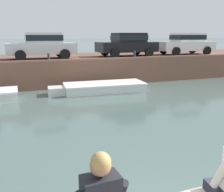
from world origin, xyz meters
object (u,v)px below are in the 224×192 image
object	(u,v)px
mooring_bollard_mid	(49,57)
boat_moored_central_white	(101,88)
car_left_inner_silver	(42,45)
car_right_inner_white	(186,43)
car_centre_black	(127,43)
mooring_bollard_east	(135,54)

from	to	relation	value
mooring_bollard_mid	boat_moored_central_white	bearing A→B (deg)	-36.03
car_left_inner_silver	car_right_inner_white	distance (m)	10.21
car_centre_black	mooring_bollard_east	distance (m)	1.60
boat_moored_central_white	car_left_inner_silver	distance (m)	4.71
boat_moored_central_white	mooring_bollard_mid	world-z (taller)	mooring_bollard_mid
car_left_inner_silver	mooring_bollard_east	size ratio (longest dim) A/B	9.10
car_left_inner_silver	car_centre_black	bearing A→B (deg)	-0.00
car_left_inner_silver	car_centre_black	distance (m)	5.54
car_left_inner_silver	car_right_inner_white	xyz separation A→B (m)	(10.21, -0.00, 0.00)
car_right_inner_white	mooring_bollard_mid	distance (m)	10.16
boat_moored_central_white	mooring_bollard_east	distance (m)	3.65
car_right_inner_white	car_centre_black	bearing A→B (deg)	179.95
boat_moored_central_white	car_right_inner_white	world-z (taller)	car_right_inner_white
car_left_inner_silver	mooring_bollard_mid	distance (m)	1.61
mooring_bollard_east	car_left_inner_silver	bearing A→B (deg)	164.71
boat_moored_central_white	mooring_bollard_mid	distance (m)	3.41
boat_moored_central_white	car_centre_black	xyz separation A→B (m)	(2.91, 3.26, 2.17)
car_left_inner_silver	car_right_inner_white	bearing A→B (deg)	-0.02
car_centre_black	car_right_inner_white	size ratio (longest dim) A/B	0.96
car_left_inner_silver	mooring_bollard_east	world-z (taller)	car_left_inner_silver
car_centre_black	car_right_inner_white	bearing A→B (deg)	-0.05
car_centre_black	car_right_inner_white	xyz separation A→B (m)	(4.67, -0.00, -0.00)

